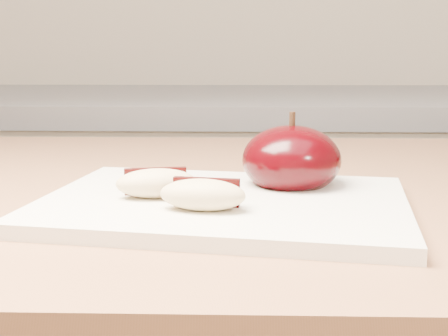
{
  "coord_description": "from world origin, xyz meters",
  "views": [
    {
      "loc": [
        -0.06,
        -0.12,
        1.03
      ],
      "look_at": [
        -0.07,
        0.39,
        0.94
      ],
      "focal_mm": 50.0,
      "sensor_mm": 36.0,
      "label": 1
    }
  ],
  "objects": [
    {
      "name": "apple_wedge_a",
      "position": [
        -0.13,
        0.39,
        0.92
      ],
      "size": [
        0.07,
        0.04,
        0.02
      ],
      "rotation": [
        0.0,
        0.0,
        0.19
      ],
      "color": "beige",
      "rests_on": "cutting_board"
    },
    {
      "name": "back_cabinet",
      "position": [
        0.0,
        1.2,
        0.47
      ],
      "size": [
        2.4,
        0.62,
        0.94
      ],
      "color": "silver",
      "rests_on": "ground"
    },
    {
      "name": "apple_wedge_b",
      "position": [
        -0.09,
        0.35,
        0.92
      ],
      "size": [
        0.07,
        0.04,
        0.02
      ],
      "rotation": [
        0.0,
        0.0,
        -0.16
      ],
      "color": "beige",
      "rests_on": "cutting_board"
    },
    {
      "name": "cutting_board",
      "position": [
        -0.07,
        0.39,
        0.91
      ],
      "size": [
        0.33,
        0.26,
        0.01
      ],
      "primitive_type": "cube",
      "rotation": [
        0.0,
        0.0,
        -0.16
      ],
      "color": "silver",
      "rests_on": "island_counter"
    },
    {
      "name": "apple_half",
      "position": [
        -0.01,
        0.44,
        0.93
      ],
      "size": [
        0.11,
        0.11,
        0.08
      ],
      "rotation": [
        0.0,
        0.0,
        0.24
      ],
      "color": "black",
      "rests_on": "cutting_board"
    }
  ]
}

